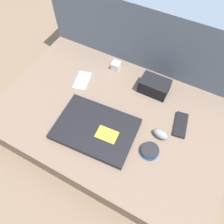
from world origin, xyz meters
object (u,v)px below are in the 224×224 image
Objects in this scene: camera_pouch at (154,86)px; charger_brick at (116,66)px; speaker_puck at (150,151)px; computer_mouse at (160,135)px; laptop at (96,129)px; phone_silver at (181,125)px; phone_black at (82,81)px.

camera_pouch is 3.29× the size of charger_brick.
speaker_puck is 0.50m from charger_brick.
laptop is at bearing -149.11° from computer_mouse.
speaker_puck is (-0.01, -0.09, -0.01)m from computer_mouse.
laptop is 2.68× the size of phone_silver.
phone_black is at bearing 175.83° from computer_mouse.
computer_mouse is 0.45m from charger_brick.
computer_mouse is 0.52× the size of camera_pouch.
phone_black is 0.36m from camera_pouch.
computer_mouse is at bearing -37.31° from charger_brick.
phone_silver is (0.32, 0.20, -0.01)m from laptop.
phone_silver is at bearing -14.99° from phone_black.
charger_brick is at bearing 147.22° from phone_silver.
speaker_puck is at bearing -46.07° from charger_brick.
computer_mouse is 1.72× the size of charger_brick.
charger_brick is (-0.24, 0.05, -0.02)m from camera_pouch.
phone_silver is 3.16× the size of charger_brick.
laptop is 2.81× the size of phone_black.
speaker_puck is 1.83× the size of charger_brick.
speaker_puck is at bearing -121.75° from phone_silver.
laptop is 0.39m from charger_brick.
laptop is 0.38m from phone_silver.
laptop reaches higher than phone_black.
phone_silver is at bearing -22.70° from charger_brick.
computer_mouse is at bearing -61.61° from camera_pouch.
speaker_puck is at bearing -36.92° from phone_black.
laptop is 0.36m from camera_pouch.
camera_pouch is (0.14, 0.33, 0.02)m from laptop.
camera_pouch is at bearing 127.42° from computer_mouse.
computer_mouse is 0.48m from phone_black.
computer_mouse is at bearing 82.94° from speaker_puck.
charger_brick reaches higher than speaker_puck.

